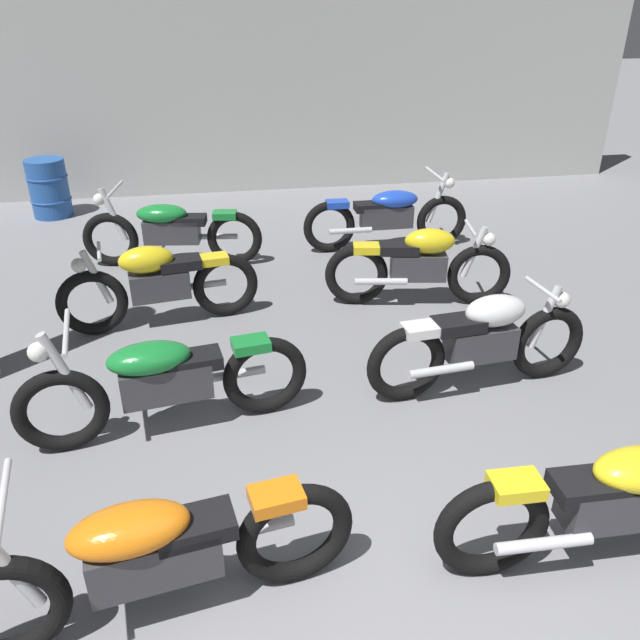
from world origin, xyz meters
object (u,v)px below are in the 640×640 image
at_px(motorcycle_right_row_2, 419,264).
at_px(motorcycle_right_row_3, 388,215).
at_px(motorcycle_left_row_3, 171,230).
at_px(motorcycle_right_row_0, 623,498).
at_px(motorcycle_left_row_2, 159,283).
at_px(oil_drum, 49,188).
at_px(motorcycle_left_row_1, 164,380).
at_px(motorcycle_right_row_1, 482,340).
at_px(motorcycle_left_row_0, 152,554).

relative_size(motorcycle_right_row_2, motorcycle_right_row_3, 0.90).
xyz_separation_m(motorcycle_left_row_3, motorcycle_right_row_0, (2.67, -5.10, 0.00)).
height_order(motorcycle_left_row_2, motorcycle_left_row_3, motorcycle_left_row_3).
height_order(motorcycle_left_row_3, oil_drum, motorcycle_left_row_3).
bearing_deg(motorcycle_left_row_1, motorcycle_right_row_0, -33.33).
bearing_deg(motorcycle_left_row_1, motorcycle_right_row_1, 3.32).
bearing_deg(motorcycle_right_row_2, motorcycle_left_row_2, -179.70).
bearing_deg(motorcycle_left_row_1, motorcycle_right_row_2, 35.30).
xyz_separation_m(motorcycle_left_row_0, motorcycle_right_row_3, (2.66, 5.15, 0.00)).
height_order(motorcycle_left_row_1, motorcycle_right_row_0, same).
distance_m(motorcycle_left_row_0, motorcycle_right_row_3, 5.79).
bearing_deg(motorcycle_left_row_3, motorcycle_right_row_0, -62.36).
relative_size(motorcycle_left_row_0, motorcycle_right_row_2, 1.10).
bearing_deg(motorcycle_right_row_2, motorcycle_right_row_1, -90.11).
xyz_separation_m(motorcycle_left_row_0, motorcycle_right_row_1, (2.54, 1.81, 0.01)).
distance_m(motorcycle_left_row_3, motorcycle_right_row_2, 3.06).
distance_m(motorcycle_left_row_2, oil_drum, 4.27).
bearing_deg(motorcycle_right_row_0, motorcycle_left_row_1, 146.67).
xyz_separation_m(motorcycle_left_row_3, oil_drum, (-1.85, 2.29, -0.03)).
bearing_deg(motorcycle_right_row_1, motorcycle_left_row_0, -144.54).
xyz_separation_m(motorcycle_left_row_1, motorcycle_right_row_0, (2.61, -1.72, 0.00)).
xyz_separation_m(motorcycle_right_row_1, motorcycle_right_row_2, (0.00, 1.66, 0.00)).
xyz_separation_m(motorcycle_left_row_1, motorcycle_right_row_1, (2.55, 0.15, 0.01)).
xyz_separation_m(motorcycle_left_row_2, motorcycle_left_row_3, (0.07, 1.59, -0.01)).
xyz_separation_m(motorcycle_right_row_1, oil_drum, (-4.46, 5.53, -0.03)).
xyz_separation_m(motorcycle_left_row_1, motorcycle_right_row_2, (2.55, 1.81, 0.01)).
xyz_separation_m(motorcycle_left_row_2, motorcycle_right_row_0, (2.74, -3.51, -0.01)).
distance_m(motorcycle_right_row_3, oil_drum, 5.08).
bearing_deg(motorcycle_left_row_2, motorcycle_right_row_1, -31.57).
xyz_separation_m(motorcycle_left_row_0, motorcycle_left_row_1, (-0.01, 1.66, 0.00)).
bearing_deg(motorcycle_left_row_3, motorcycle_left_row_1, -88.94).
bearing_deg(motorcycle_right_row_2, oil_drum, 139.10).
bearing_deg(motorcycle_left_row_3, motorcycle_right_row_1, -51.11).
distance_m(motorcycle_left_row_0, motorcycle_right_row_0, 2.60).
bearing_deg(motorcycle_left_row_2, oil_drum, 114.66).
bearing_deg(motorcycle_right_row_2, motorcycle_right_row_3, 86.00).
distance_m(motorcycle_left_row_2, motorcycle_right_row_0, 4.45).
distance_m(motorcycle_right_row_0, motorcycle_right_row_2, 3.53).
height_order(motorcycle_left_row_3, motorcycle_right_row_3, same).
distance_m(motorcycle_left_row_0, motorcycle_right_row_2, 4.31).
xyz_separation_m(motorcycle_right_row_0, oil_drum, (-4.52, 7.39, -0.03)).
relative_size(motorcycle_right_row_1, motorcycle_right_row_3, 0.91).
bearing_deg(motorcycle_left_row_3, motorcycle_right_row_2, -31.12).
distance_m(motorcycle_left_row_3, oil_drum, 2.94).
relative_size(motorcycle_left_row_1, motorcycle_left_row_2, 1.10).
bearing_deg(motorcycle_left_row_3, oil_drum, 128.93).
xyz_separation_m(motorcycle_left_row_2, motorcycle_right_row_1, (2.68, -1.65, 0.00)).
bearing_deg(motorcycle_right_row_0, oil_drum, 121.45).
bearing_deg(motorcycle_right_row_1, oil_drum, 128.91).
xyz_separation_m(motorcycle_left_row_2, motorcycle_right_row_3, (2.80, 1.69, -0.01)).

